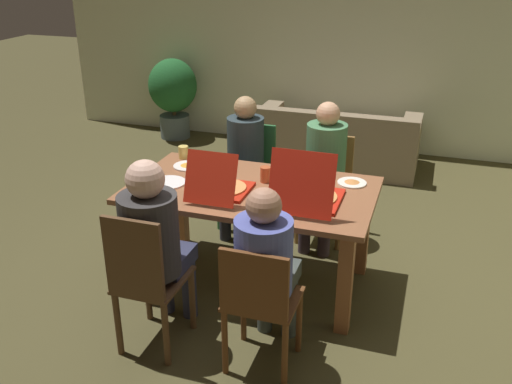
# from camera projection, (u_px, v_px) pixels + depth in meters

# --- Properties ---
(ground_plane) EXTENTS (20.00, 20.00, 0.00)m
(ground_plane) POSITION_uv_depth(u_px,v_px,m) (252.00, 280.00, 4.34)
(ground_plane) COLOR #474224
(back_wall) EXTENTS (7.31, 0.12, 3.00)m
(back_wall) POSITION_uv_depth(u_px,v_px,m) (343.00, 23.00, 6.67)
(back_wall) COLOR beige
(back_wall) RESTS_ON ground
(dining_table) EXTENTS (1.75, 1.00, 0.77)m
(dining_table) POSITION_uv_depth(u_px,v_px,m) (252.00, 204.00, 4.08)
(dining_table) COLOR brown
(dining_table) RESTS_ON ground
(chair_0) EXTENTS (0.42, 0.38, 0.86)m
(chair_0) POSITION_uv_depth(u_px,v_px,m) (259.00, 301.00, 3.23)
(chair_0) COLOR brown
(chair_0) RESTS_ON ground
(person_0) EXTENTS (0.33, 0.52, 1.16)m
(person_0) POSITION_uv_depth(u_px,v_px,m) (266.00, 260.00, 3.28)
(person_0) COLOR #3D4440
(person_0) RESTS_ON ground
(chair_1) EXTENTS (0.46, 0.38, 0.91)m
(chair_1) POSITION_uv_depth(u_px,v_px,m) (249.00, 172.00, 5.07)
(chair_1) COLOR #2A6738
(chair_1) RESTS_ON ground
(person_1) EXTENTS (0.32, 0.53, 1.20)m
(person_1) POSITION_uv_depth(u_px,v_px,m) (243.00, 155.00, 4.87)
(person_1) COLOR #2C2F3D
(person_1) RESTS_ON ground
(chair_2) EXTENTS (0.42, 0.46, 0.87)m
(chair_2) POSITION_uv_depth(u_px,v_px,m) (326.00, 184.00, 4.88)
(chair_2) COLOR olive
(chair_2) RESTS_ON ground
(person_2) EXTENTS (0.33, 0.54, 1.21)m
(person_2) POSITION_uv_depth(u_px,v_px,m) (324.00, 163.00, 4.66)
(person_2) COLOR #40313D
(person_2) RESTS_ON ground
(chair_3) EXTENTS (0.38, 0.44, 0.97)m
(chair_3) POSITION_uv_depth(u_px,v_px,m) (145.00, 279.00, 3.40)
(chair_3) COLOR #523721
(chair_3) RESTS_ON ground
(person_3) EXTENTS (0.35, 0.54, 1.25)m
(person_3) POSITION_uv_depth(u_px,v_px,m) (154.00, 237.00, 3.44)
(person_3) COLOR #2C2F48
(person_3) RESTS_ON ground
(pizza_box_0) EXTENTS (0.42, 0.53, 0.43)m
(pizza_box_0) POSITION_uv_depth(u_px,v_px,m) (308.00, 195.00, 3.77)
(pizza_box_0) COLOR red
(pizza_box_0) RESTS_ON dining_table
(pizza_box_1) EXTENTS (0.35, 0.48, 0.35)m
(pizza_box_1) POSITION_uv_depth(u_px,v_px,m) (222.00, 187.00, 3.92)
(pizza_box_1) COLOR #B01F0F
(pizza_box_1) RESTS_ON dining_table
(plate_0) EXTENTS (0.26, 0.26, 0.01)m
(plate_0) POSITION_uv_depth(u_px,v_px,m) (168.00, 183.00, 4.10)
(plate_0) COLOR white
(plate_0) RESTS_ON dining_table
(plate_1) EXTENTS (0.23, 0.23, 0.03)m
(plate_1) POSITION_uv_depth(u_px,v_px,m) (188.00, 166.00, 4.40)
(plate_1) COLOR white
(plate_1) RESTS_ON dining_table
(plate_2) EXTENTS (0.21, 0.21, 0.03)m
(plate_2) POSITION_uv_depth(u_px,v_px,m) (352.00, 182.00, 4.09)
(plate_2) COLOR white
(plate_2) RESTS_ON dining_table
(drinking_glass_0) EXTENTS (0.07, 0.07, 0.12)m
(drinking_glass_0) POSITION_uv_depth(u_px,v_px,m) (226.00, 165.00, 4.28)
(drinking_glass_0) COLOR #DFC663
(drinking_glass_0) RESTS_ON dining_table
(drinking_glass_1) EXTENTS (0.07, 0.07, 0.12)m
(drinking_glass_1) POSITION_uv_depth(u_px,v_px,m) (151.00, 191.00, 3.82)
(drinking_glass_1) COLOR silver
(drinking_glass_1) RESTS_ON dining_table
(drinking_glass_2) EXTENTS (0.08, 0.08, 0.10)m
(drinking_glass_2) POSITION_uv_depth(u_px,v_px,m) (183.00, 152.00, 4.56)
(drinking_glass_2) COLOR #E1C462
(drinking_glass_2) RESTS_ON dining_table
(drinking_glass_3) EXTENTS (0.08, 0.08, 0.12)m
(drinking_glass_3) POSITION_uv_depth(u_px,v_px,m) (265.00, 174.00, 4.11)
(drinking_glass_3) COLOR #BC522E
(drinking_glass_3) RESTS_ON dining_table
(couch) EXTENTS (1.86, 0.87, 0.70)m
(couch) POSITION_uv_depth(u_px,v_px,m) (334.00, 143.00, 6.49)
(couch) COLOR #816F55
(couch) RESTS_ON ground
(potted_plant) EXTENTS (0.62, 0.62, 1.03)m
(potted_plant) POSITION_uv_depth(u_px,v_px,m) (173.00, 92.00, 7.29)
(potted_plant) COLOR #4F5F62
(potted_plant) RESTS_ON ground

